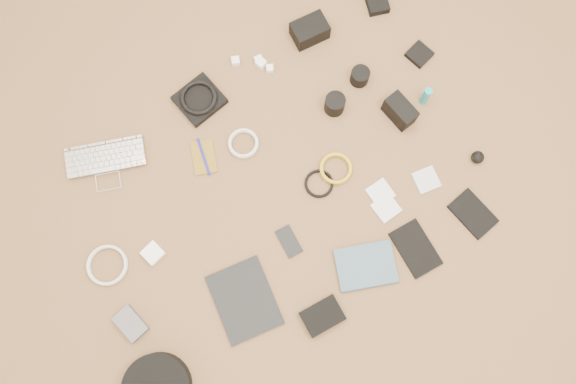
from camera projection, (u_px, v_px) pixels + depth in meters
name	position (u px, v px, depth m)	size (l,w,h in m)	color
laptop	(107.00, 168.00, 2.00)	(0.28, 0.20, 0.02)	silver
headphone_pouch	(200.00, 100.00, 2.06)	(0.16, 0.15, 0.03)	black
headphones	(199.00, 98.00, 2.04)	(0.14, 0.14, 0.02)	black
charger_a	(236.00, 61.00, 2.09)	(0.03, 0.03, 0.03)	white
charger_b	(261.00, 63.00, 2.09)	(0.03, 0.03, 0.03)	white
charger_c	(259.00, 60.00, 2.09)	(0.03, 0.03, 0.03)	white
charger_d	(270.00, 69.00, 2.09)	(0.03, 0.03, 0.02)	white
dslr_camera	(310.00, 31.00, 2.09)	(0.13, 0.09, 0.07)	black
lens_pouch	(377.00, 3.00, 2.14)	(0.08, 0.09, 0.03)	black
notebook_olive	(204.00, 157.00, 2.02)	(0.08, 0.13, 0.01)	brown
pen_blue	(204.00, 157.00, 2.01)	(0.01, 0.01, 0.14)	#1519AD
cable_white_a	(244.00, 144.00, 2.03)	(0.11, 0.11, 0.01)	silver
lens_a	(335.00, 104.00, 2.03)	(0.07, 0.07, 0.08)	black
lens_b	(360.00, 76.00, 2.06)	(0.07, 0.07, 0.06)	black
card_reader	(419.00, 54.00, 2.10)	(0.08, 0.08, 0.02)	black
power_brick	(153.00, 253.00, 1.94)	(0.06, 0.06, 0.03)	white
cable_white_b	(108.00, 265.00, 1.94)	(0.14, 0.14, 0.01)	silver
cable_black	(319.00, 184.00, 2.00)	(0.10, 0.10, 0.01)	black
cable_yellow	(336.00, 169.00, 2.01)	(0.12, 0.12, 0.01)	gold
flash	(400.00, 111.00, 2.02)	(0.06, 0.12, 0.09)	black
lens_cleaner	(426.00, 96.00, 2.02)	(0.03, 0.03, 0.10)	teal
battery_charger	(131.00, 324.00, 1.89)	(0.07, 0.11, 0.03)	#57565B
tablet	(245.00, 300.00, 1.91)	(0.19, 0.25, 0.01)	black
phone	(289.00, 241.00, 1.96)	(0.06, 0.11, 0.01)	black
filter_case_left	(386.00, 208.00, 1.98)	(0.08, 0.08, 0.01)	silver
filter_case_mid	(380.00, 193.00, 1.99)	(0.08, 0.08, 0.01)	silver
filter_case_right	(426.00, 180.00, 2.00)	(0.08, 0.08, 0.01)	silver
air_blower	(478.00, 157.00, 2.00)	(0.05, 0.05, 0.05)	black
drive_case	(322.00, 316.00, 1.89)	(0.13, 0.09, 0.03)	black
paperback	(370.00, 288.00, 1.92)	(0.15, 0.20, 0.02)	#40596C
notebook_black_a	(416.00, 248.00, 1.95)	(0.11, 0.18, 0.01)	black
notebook_black_b	(473.00, 214.00, 1.97)	(0.10, 0.16, 0.01)	black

